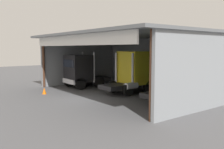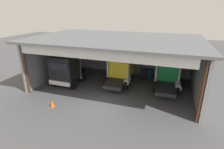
% 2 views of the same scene
% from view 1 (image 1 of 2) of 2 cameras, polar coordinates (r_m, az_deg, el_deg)
% --- Properties ---
extents(ground_plane, '(80.00, 80.00, 0.00)m').
position_cam_1_polar(ground_plane, '(19.56, -7.47, -5.65)').
color(ground_plane, '#4C4C4F').
rests_on(ground_plane, ground).
extents(workshop_shed, '(16.10, 10.08, 5.16)m').
position_cam_1_polar(workshop_shed, '(22.25, 4.45, 5.23)').
color(workshop_shed, gray).
rests_on(workshop_shed, ground).
extents(truck_black_center_left_bay, '(2.72, 4.53, 3.56)m').
position_cam_1_polar(truck_black_center_left_bay, '(25.14, -7.18, 0.91)').
color(truck_black_center_left_bay, black).
rests_on(truck_black_center_left_bay, ground).
extents(truck_yellow_center_right_bay, '(2.67, 5.11, 3.68)m').
position_cam_1_polar(truck_yellow_center_right_bay, '(22.32, 5.09, 0.86)').
color(truck_yellow_center_right_bay, yellow).
rests_on(truck_yellow_center_right_bay, ground).
extents(truck_green_yard_outside, '(2.62, 5.24, 3.55)m').
position_cam_1_polar(truck_green_yard_outside, '(19.36, 16.01, -0.47)').
color(truck_green_yard_outside, '#197F3D').
rests_on(truck_green_yard_outside, ground).
extents(oil_drum, '(0.58, 0.58, 0.94)m').
position_cam_1_polar(oil_drum, '(22.45, 14.84, -3.07)').
color(oil_drum, '#194CB2').
rests_on(oil_drum, ground).
extents(tool_cart, '(0.90, 0.60, 1.00)m').
position_cam_1_polar(tool_cart, '(22.56, 13.43, -2.91)').
color(tool_cart, black).
rests_on(tool_cart, ground).
extents(traffic_cone, '(0.36, 0.36, 0.56)m').
position_cam_1_polar(traffic_cone, '(22.29, -15.30, -3.64)').
color(traffic_cone, orange).
rests_on(traffic_cone, ground).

